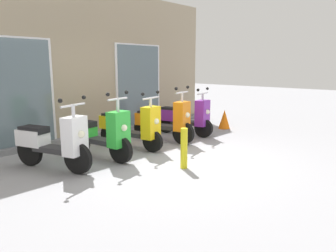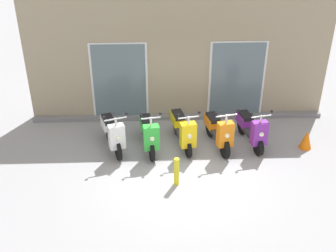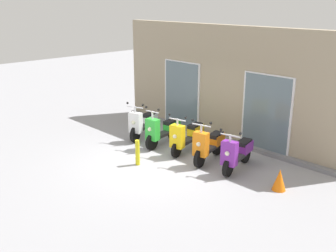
{
  "view_description": "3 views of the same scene",
  "coord_description": "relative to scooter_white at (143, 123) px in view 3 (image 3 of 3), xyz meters",
  "views": [
    {
      "loc": [
        -4.26,
        -3.83,
        1.75
      ],
      "look_at": [
        0.46,
        0.52,
        0.51
      ],
      "focal_mm": 33.95,
      "sensor_mm": 36.0,
      "label": 1
    },
    {
      "loc": [
        -0.72,
        -8.28,
        6.03
      ],
      "look_at": [
        -0.37,
        0.72,
        0.85
      ],
      "focal_mm": 45.6,
      "sensor_mm": 36.0,
      "label": 2
    },
    {
      "loc": [
        7.29,
        -6.71,
        4.25
      ],
      "look_at": [
        -0.17,
        0.61,
        0.86
      ],
      "focal_mm": 41.89,
      "sensor_mm": 36.0,
      "label": 3
    }
  ],
  "objects": [
    {
      "name": "scooter_yellow",
      "position": [
        1.8,
        0.1,
        -0.0
      ],
      "size": [
        0.69,
        1.58,
        1.23
      ],
      "color": "black",
      "rests_on": "ground_plane"
    },
    {
      "name": "ground_plane",
      "position": [
        1.77,
        -1.07,
        -0.49
      ],
      "size": [
        40.0,
        40.0,
        0.0
      ],
      "primitive_type": "plane",
      "color": "#939399"
    },
    {
      "name": "scooter_orange",
      "position": [
        2.71,
        0.01,
        -0.02
      ],
      "size": [
        0.7,
        1.55,
        1.29
      ],
      "color": "black",
      "rests_on": "ground_plane"
    },
    {
      "name": "curb_bollard",
      "position": [
        1.55,
        -1.55,
        -0.14
      ],
      "size": [
        0.12,
        0.12,
        0.7
      ],
      "primitive_type": "cylinder",
      "color": "yellow",
      "rests_on": "ground_plane"
    },
    {
      "name": "scooter_white",
      "position": [
        0.0,
        0.0,
        0.0
      ],
      "size": [
        0.81,
        1.52,
        1.26
      ],
      "color": "black",
      "rests_on": "ground_plane"
    },
    {
      "name": "traffic_cone",
      "position": [
        4.98,
        -0.15,
        -0.23
      ],
      "size": [
        0.32,
        0.32,
        0.52
      ],
      "primitive_type": "cone",
      "color": "orange",
      "rests_on": "ground_plane"
    },
    {
      "name": "storefront_facade",
      "position": [
        1.77,
        1.8,
        1.21
      ],
      "size": [
        8.37,
        0.5,
        3.54
      ],
      "color": "gray",
      "rests_on": "ground_plane"
    },
    {
      "name": "scooter_purple",
      "position": [
        3.58,
        0.1,
        -0.03
      ],
      "size": [
        0.67,
        1.52,
        1.21
      ],
      "color": "black",
      "rests_on": "ground_plane"
    },
    {
      "name": "scooter_green",
      "position": [
        0.92,
        -0.03,
        -0.02
      ],
      "size": [
        0.59,
        1.58,
        1.3
      ],
      "color": "black",
      "rests_on": "ground_plane"
    }
  ]
}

